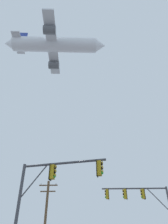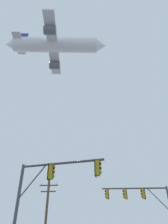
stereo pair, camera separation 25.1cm
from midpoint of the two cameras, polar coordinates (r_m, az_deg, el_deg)
The scene contains 4 objects.
signal_pole_near at distance 14.22m, azimuth -9.15°, elevation -19.10°, with size 5.56×1.30×6.32m.
signal_pole_far at distance 23.08m, azimuth 15.95°, elevation -22.33°, with size 6.52×0.51×6.79m.
utility_pole at distance 26.65m, azimuth -9.80°, elevation -25.94°, with size 2.20×0.28×8.47m.
airplane at distance 55.18m, azimuth -7.49°, elevation 17.25°, with size 24.73×19.10×6.74m.
Camera 2 is at (-0.95, -6.24, 1.38)m, focal length 34.28 mm.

